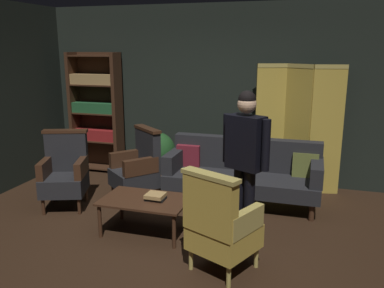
{
  "coord_description": "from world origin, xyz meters",
  "views": [
    {
      "loc": [
        1.43,
        -3.9,
        2.15
      ],
      "look_at": [
        0.0,
        0.8,
        0.95
      ],
      "focal_mm": 37.68,
      "sensor_mm": 36.0,
      "label": 1
    }
  ],
  "objects_px": {
    "potted_plant": "(158,155)",
    "book_tan_leather": "(155,195)",
    "folding_screen": "(297,126)",
    "bookshelf": "(96,111)",
    "book_black_cloth": "(156,198)",
    "velvet_couch": "(243,171)",
    "armchair_gilt_accent": "(220,225)",
    "coffee_table": "(145,203)",
    "standing_figure": "(245,154)",
    "armchair_wing_right": "(138,167)",
    "armchair_wing_left": "(65,172)"
  },
  "relations": [
    {
      "from": "coffee_table",
      "to": "armchair_wing_right",
      "type": "height_order",
      "value": "armchair_wing_right"
    },
    {
      "from": "velvet_couch",
      "to": "armchair_gilt_accent",
      "type": "relative_size",
      "value": 2.04
    },
    {
      "from": "velvet_couch",
      "to": "standing_figure",
      "type": "xyz_separation_m",
      "value": [
        0.22,
        -1.2,
        0.57
      ]
    },
    {
      "from": "velvet_couch",
      "to": "book_tan_leather",
      "type": "distance_m",
      "value": 1.52
    },
    {
      "from": "potted_plant",
      "to": "book_black_cloth",
      "type": "distance_m",
      "value": 1.74
    },
    {
      "from": "standing_figure",
      "to": "potted_plant",
      "type": "height_order",
      "value": "standing_figure"
    },
    {
      "from": "bookshelf",
      "to": "standing_figure",
      "type": "height_order",
      "value": "bookshelf"
    },
    {
      "from": "standing_figure",
      "to": "potted_plant",
      "type": "relative_size",
      "value": 2.02
    },
    {
      "from": "bookshelf",
      "to": "armchair_wing_left",
      "type": "bearing_deg",
      "value": -75.59
    },
    {
      "from": "velvet_couch",
      "to": "armchair_wing_right",
      "type": "relative_size",
      "value": 2.04
    },
    {
      "from": "armchair_wing_left",
      "to": "armchair_wing_right",
      "type": "relative_size",
      "value": 1.0
    },
    {
      "from": "potted_plant",
      "to": "book_black_cloth",
      "type": "bearing_deg",
      "value": -69.51
    },
    {
      "from": "book_tan_leather",
      "to": "armchair_wing_right",
      "type": "bearing_deg",
      "value": 124.75
    },
    {
      "from": "armchair_wing_right",
      "to": "book_tan_leather",
      "type": "xyz_separation_m",
      "value": [
        0.64,
        -0.92,
        -0.02
      ]
    },
    {
      "from": "velvet_couch",
      "to": "potted_plant",
      "type": "relative_size",
      "value": 2.52
    },
    {
      "from": "folding_screen",
      "to": "armchair_wing_left",
      "type": "xyz_separation_m",
      "value": [
        -2.95,
        -1.61,
        -0.5
      ]
    },
    {
      "from": "velvet_couch",
      "to": "book_black_cloth",
      "type": "height_order",
      "value": "velvet_couch"
    },
    {
      "from": "armchair_wing_right",
      "to": "book_black_cloth",
      "type": "bearing_deg",
      "value": -55.25
    },
    {
      "from": "velvet_couch",
      "to": "coffee_table",
      "type": "xyz_separation_m",
      "value": [
        -0.92,
        -1.31,
        -0.08
      ]
    },
    {
      "from": "folding_screen",
      "to": "potted_plant",
      "type": "xyz_separation_m",
      "value": [
        -2.07,
        -0.4,
        -0.5
      ]
    },
    {
      "from": "potted_plant",
      "to": "book_tan_leather",
      "type": "height_order",
      "value": "potted_plant"
    },
    {
      "from": "book_black_cloth",
      "to": "velvet_couch",
      "type": "bearing_deg",
      "value": 58.57
    },
    {
      "from": "armchair_wing_right",
      "to": "potted_plant",
      "type": "height_order",
      "value": "armchair_wing_right"
    },
    {
      "from": "armchair_wing_left",
      "to": "potted_plant",
      "type": "distance_m",
      "value": 1.49
    },
    {
      "from": "bookshelf",
      "to": "folding_screen",
      "type": "bearing_deg",
      "value": -0.18
    },
    {
      "from": "potted_plant",
      "to": "book_black_cloth",
      "type": "xyz_separation_m",
      "value": [
        0.61,
        -1.63,
        -0.05
      ]
    },
    {
      "from": "velvet_couch",
      "to": "armchair_gilt_accent",
      "type": "height_order",
      "value": "armchair_gilt_accent"
    },
    {
      "from": "folding_screen",
      "to": "bookshelf",
      "type": "bearing_deg",
      "value": 179.82
    },
    {
      "from": "coffee_table",
      "to": "potted_plant",
      "type": "relative_size",
      "value": 1.19
    },
    {
      "from": "folding_screen",
      "to": "potted_plant",
      "type": "relative_size",
      "value": 2.26
    },
    {
      "from": "velvet_couch",
      "to": "bookshelf",
      "type": "bearing_deg",
      "value": 164.6
    },
    {
      "from": "armchair_wing_right",
      "to": "book_tan_leather",
      "type": "relative_size",
      "value": 4.91
    },
    {
      "from": "coffee_table",
      "to": "armchair_gilt_accent",
      "type": "relative_size",
      "value": 0.96
    },
    {
      "from": "armchair_wing_left",
      "to": "book_tan_leather",
      "type": "xyz_separation_m",
      "value": [
        1.49,
        -0.42,
        -0.02
      ]
    },
    {
      "from": "book_black_cloth",
      "to": "standing_figure",
      "type": "bearing_deg",
      "value": 5.52
    },
    {
      "from": "folding_screen",
      "to": "armchair_wing_right",
      "type": "bearing_deg",
      "value": -151.97
    },
    {
      "from": "armchair_wing_left",
      "to": "armchair_wing_right",
      "type": "height_order",
      "value": "same"
    },
    {
      "from": "coffee_table",
      "to": "standing_figure",
      "type": "height_order",
      "value": "standing_figure"
    },
    {
      "from": "bookshelf",
      "to": "velvet_couch",
      "type": "bearing_deg",
      "value": -15.4
    },
    {
      "from": "armchair_wing_left",
      "to": "potted_plant",
      "type": "relative_size",
      "value": 1.24
    },
    {
      "from": "bookshelf",
      "to": "book_tan_leather",
      "type": "relative_size",
      "value": 9.68
    },
    {
      "from": "folding_screen",
      "to": "book_black_cloth",
      "type": "xyz_separation_m",
      "value": [
        -1.46,
        -2.03,
        -0.55
      ]
    },
    {
      "from": "potted_plant",
      "to": "coffee_table",
      "type": "bearing_deg",
      "value": -73.63
    },
    {
      "from": "armchair_gilt_accent",
      "to": "armchair_wing_left",
      "type": "height_order",
      "value": "same"
    },
    {
      "from": "armchair_gilt_accent",
      "to": "book_black_cloth",
      "type": "distance_m",
      "value": 1.07
    },
    {
      "from": "armchair_gilt_accent",
      "to": "standing_figure",
      "type": "distance_m",
      "value": 0.87
    },
    {
      "from": "coffee_table",
      "to": "standing_figure",
      "type": "relative_size",
      "value": 0.59
    },
    {
      "from": "potted_plant",
      "to": "book_tan_leather",
      "type": "distance_m",
      "value": 1.74
    },
    {
      "from": "folding_screen",
      "to": "armchair_wing_right",
      "type": "relative_size",
      "value": 1.83
    },
    {
      "from": "armchair_wing_left",
      "to": "armchair_gilt_accent",
      "type": "bearing_deg",
      "value": -22.79
    }
  ]
}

